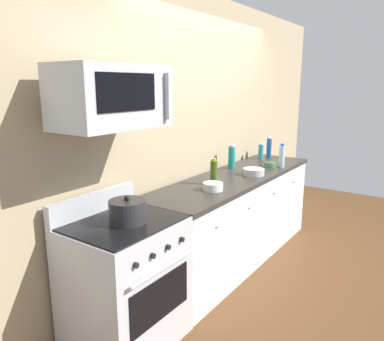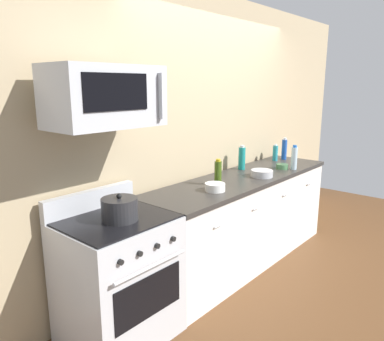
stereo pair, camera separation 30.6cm
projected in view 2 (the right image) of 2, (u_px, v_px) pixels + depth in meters
ground_plane at (242, 260)px, 3.99m from camera, size 6.69×6.69×0.00m
back_wall at (213, 131)px, 3.94m from camera, size 5.58×0.10×2.70m
counter_unit at (243, 219)px, 3.88m from camera, size 2.49×0.66×0.92m
range_oven at (118, 278)px, 2.69m from camera, size 0.76×0.69×1.07m
microwave at (105, 96)px, 2.43m from camera, size 0.74×0.44×0.40m
bottle_sparkling_teal at (242, 158)px, 4.06m from camera, size 0.08×0.08×0.27m
bottle_olive_oil at (218, 173)px, 3.42m from camera, size 0.07×0.07×0.24m
bottle_soda_blue at (284, 149)px, 4.61m from camera, size 0.06×0.06×0.27m
bottle_water_clear at (294, 158)px, 4.06m from camera, size 0.06×0.06×0.27m
bottle_dish_soap at (275, 153)px, 4.53m from camera, size 0.06×0.06×0.20m
bowl_steel_prep at (262, 173)px, 3.76m from camera, size 0.22×0.22×0.07m
bowl_white_ceramic at (215, 187)px, 3.26m from camera, size 0.18×0.18×0.07m
bowl_green_glaze at (282, 166)px, 4.11m from camera, size 0.13×0.13×0.05m
stockpot at (120, 209)px, 2.54m from camera, size 0.25×0.25×0.19m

